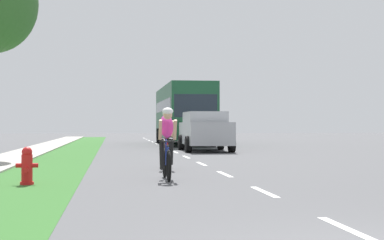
% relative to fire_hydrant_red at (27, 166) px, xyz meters
% --- Properties ---
extents(ground_plane, '(120.00, 120.00, 0.00)m').
position_rel_fire_hydrant_red_xyz_m(ground_plane, '(4.42, 12.11, -0.37)').
color(ground_plane, '#4C4C4F').
extents(grass_verge, '(2.09, 70.00, 0.01)m').
position_rel_fire_hydrant_red_xyz_m(grass_verge, '(0.00, 12.11, -0.37)').
color(grass_verge, '#2D6026').
rests_on(grass_verge, ground_plane).
extents(sidewalk_concrete, '(1.67, 70.00, 0.10)m').
position_rel_fire_hydrant_red_xyz_m(sidewalk_concrete, '(-1.88, 12.11, -0.37)').
color(sidewalk_concrete, '#9E998E').
rests_on(sidewalk_concrete, ground_plane).
extents(lane_markings_center, '(0.12, 53.80, 0.01)m').
position_rel_fire_hydrant_red_xyz_m(lane_markings_center, '(4.42, 16.11, -0.37)').
color(lane_markings_center, white).
rests_on(lane_markings_center, ground_plane).
extents(fire_hydrant_red, '(0.44, 0.38, 0.76)m').
position_rel_fire_hydrant_red_xyz_m(fire_hydrant_red, '(0.00, 0.00, 0.00)').
color(fire_hydrant_red, red).
rests_on(fire_hydrant_red, ground_plane).
extents(cyclist_lead, '(0.42, 1.72, 1.58)m').
position_rel_fire_hydrant_red_xyz_m(cyclist_lead, '(2.89, 0.76, 0.44)').
color(cyclist_lead, black).
rests_on(cyclist_lead, ground_plane).
extents(cyclist_trailing, '(0.42, 1.72, 1.58)m').
position_rel_fire_hydrant_red_xyz_m(cyclist_trailing, '(3.15, 3.96, 0.44)').
color(cyclist_trailing, black).
rests_on(cyclist_trailing, ground_plane).
extents(suv_silver, '(2.15, 4.70, 1.79)m').
position_rel_fire_hydrant_red_xyz_m(suv_silver, '(5.89, 15.17, 0.58)').
color(suv_silver, '#A5A8AD').
rests_on(suv_silver, ground_plane).
extents(bus_dark_green, '(2.78, 11.60, 3.48)m').
position_rel_fire_hydrant_red_xyz_m(bus_dark_green, '(5.94, 24.61, 1.61)').
color(bus_dark_green, '#194C2D').
rests_on(bus_dark_green, ground_plane).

